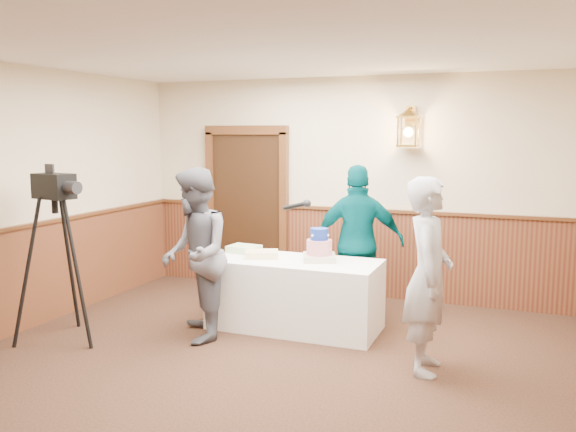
% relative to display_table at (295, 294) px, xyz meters
% --- Properties ---
extents(ground, '(7.00, 7.00, 0.00)m').
position_rel_display_table_xyz_m(ground, '(0.31, -1.90, -0.38)').
color(ground, black).
rests_on(ground, ground).
extents(room_shell, '(6.02, 7.02, 2.81)m').
position_rel_display_table_xyz_m(room_shell, '(0.26, -1.45, 1.15)').
color(room_shell, beige).
rests_on(room_shell, ground).
extents(display_table, '(1.80, 0.80, 0.75)m').
position_rel_display_table_xyz_m(display_table, '(0.00, 0.00, 0.00)').
color(display_table, white).
rests_on(display_table, ground).
extents(tiered_cake, '(0.43, 0.43, 0.35)m').
position_rel_display_table_xyz_m(tiered_cake, '(0.25, 0.07, 0.51)').
color(tiered_cake, beige).
rests_on(tiered_cake, display_table).
extents(sheet_cake_yellow, '(0.43, 0.39, 0.07)m').
position_rel_display_table_xyz_m(sheet_cake_yellow, '(-0.38, -0.01, 0.41)').
color(sheet_cake_yellow, '#F2E591').
rests_on(sheet_cake_yellow, display_table).
extents(sheet_cake_green, '(0.36, 0.30, 0.08)m').
position_rel_display_table_xyz_m(sheet_cake_green, '(-0.69, 0.18, 0.41)').
color(sheet_cake_green, '#A4C58B').
rests_on(sheet_cake_green, display_table).
extents(interviewer, '(1.58, 1.08, 1.76)m').
position_rel_display_table_xyz_m(interviewer, '(-0.82, -0.69, 0.50)').
color(interviewer, '#575761').
rests_on(interviewer, ground).
extents(baker, '(0.48, 0.67, 1.73)m').
position_rel_display_table_xyz_m(baker, '(1.50, -0.68, 0.49)').
color(baker, '#A7A7AE').
rests_on(baker, ground).
extents(assistant_p, '(1.11, 0.73, 1.74)m').
position_rel_display_table_xyz_m(assistant_p, '(0.53, 0.62, 0.50)').
color(assistant_p, '#00464B').
rests_on(assistant_p, ground).
extents(tv_camera_rig, '(0.67, 0.62, 1.70)m').
position_rel_display_table_xyz_m(tv_camera_rig, '(-2.07, -1.24, 0.39)').
color(tv_camera_rig, black).
rests_on(tv_camera_rig, ground).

